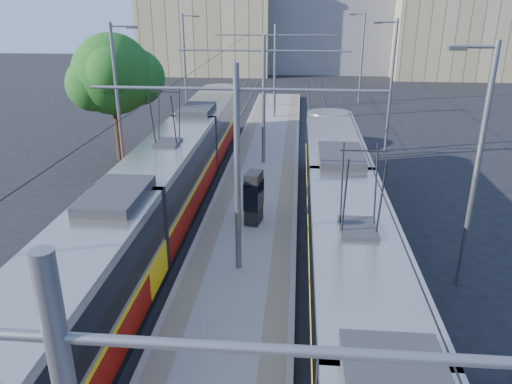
{
  "coord_description": "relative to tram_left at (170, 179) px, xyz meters",
  "views": [
    {
      "loc": [
        1.92,
        -7.21,
        9.09
      ],
      "look_at": [
        0.27,
        11.95,
        1.6
      ],
      "focal_mm": 35.0,
      "sensor_mm": 36.0,
      "label": 1
    }
  ],
  "objects": [
    {
      "name": "building_left",
      "position": [
        -6.4,
        47.05,
        4.49
      ],
      "size": [
        16.32,
        12.24,
        12.37
      ],
      "color": "tan",
      "rests_on": "ground"
    },
    {
      "name": "street_lamps",
      "position": [
        3.6,
        8.05,
        2.48
      ],
      "size": [
        15.18,
        38.22,
        8.0
      ],
      "color": "slate",
      "rests_on": "ground"
    },
    {
      "name": "tram_right",
      "position": [
        7.2,
        -7.89,
        0.15
      ],
      "size": [
        2.43,
        31.45,
        5.5
      ],
      "color": "black",
      "rests_on": "ground"
    },
    {
      "name": "tree",
      "position": [
        -4.77,
        8.0,
        3.27
      ],
      "size": [
        5.06,
        4.68,
        7.36
      ],
      "color": "#382314",
      "rests_on": "ground"
    },
    {
      "name": "tactile_strip_left",
      "position": [
        2.15,
        4.05,
        -1.4
      ],
      "size": [
        0.7,
        50.0,
        0.01
      ],
      "primitive_type": "cube",
      "color": "gray",
      "rests_on": "platform"
    },
    {
      "name": "tactile_strip_right",
      "position": [
        5.05,
        4.05,
        -1.4
      ],
      "size": [
        0.7,
        50.0,
        0.01
      ],
      "primitive_type": "cube",
      "color": "gray",
      "rests_on": "platform"
    },
    {
      "name": "rails",
      "position": [
        3.6,
        4.05,
        -1.69
      ],
      "size": [
        8.71,
        70.0,
        0.03
      ],
      "color": "gray",
      "rests_on": "ground"
    },
    {
      "name": "catenary",
      "position": [
        3.6,
        1.2,
        2.82
      ],
      "size": [
        9.2,
        70.0,
        7.0
      ],
      "color": "slate",
      "rests_on": "platform"
    },
    {
      "name": "shelter",
      "position": [
        3.79,
        -1.17,
        -0.25
      ],
      "size": [
        0.79,
        1.1,
        2.21
      ],
      "rotation": [
        0.0,
        0.0,
        -0.18
      ],
      "color": "black",
      "rests_on": "platform"
    },
    {
      "name": "building_centre",
      "position": [
        9.6,
        51.05,
        6.21
      ],
      "size": [
        18.36,
        14.28,
        15.82
      ],
      "color": "slate",
      "rests_on": "ground"
    },
    {
      "name": "building_right",
      "position": [
        23.6,
        45.05,
        4.64
      ],
      "size": [
        14.28,
        10.2,
        12.68
      ],
      "color": "tan",
      "rests_on": "ground"
    },
    {
      "name": "tram_left",
      "position": [
        0.0,
        0.0,
        0.0
      ],
      "size": [
        2.43,
        31.82,
        5.5
      ],
      "color": "black",
      "rests_on": "ground"
    },
    {
      "name": "platform",
      "position": [
        3.6,
        4.05,
        -1.56
      ],
      "size": [
        4.0,
        50.0,
        0.3
      ],
      "primitive_type": "cube",
      "color": "gray",
      "rests_on": "ground"
    }
  ]
}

